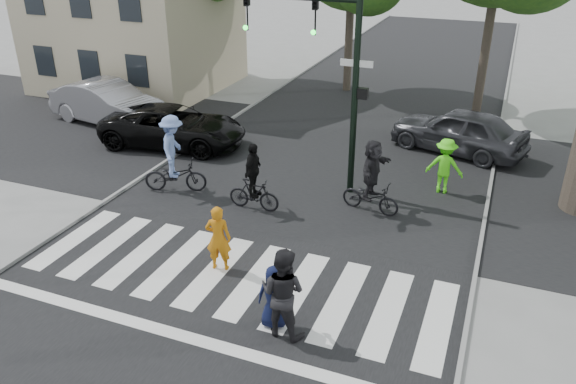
% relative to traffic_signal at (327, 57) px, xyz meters
% --- Properties ---
extents(ground, '(120.00, 120.00, 0.00)m').
position_rel_traffic_signal_xyz_m(ground, '(-0.35, -6.20, -3.90)').
color(ground, gray).
rests_on(ground, ground).
extents(road_stem, '(10.00, 70.00, 0.01)m').
position_rel_traffic_signal_xyz_m(road_stem, '(-0.35, -1.20, -3.90)').
color(road_stem, black).
rests_on(road_stem, ground).
extents(road_cross, '(70.00, 10.00, 0.01)m').
position_rel_traffic_signal_xyz_m(road_cross, '(-0.35, 1.80, -3.89)').
color(road_cross, black).
rests_on(road_cross, ground).
extents(curb_left, '(0.10, 70.00, 0.10)m').
position_rel_traffic_signal_xyz_m(curb_left, '(-5.40, -1.20, -3.85)').
color(curb_left, gray).
rests_on(curb_left, ground).
extents(curb_right, '(0.10, 70.00, 0.10)m').
position_rel_traffic_signal_xyz_m(curb_right, '(4.70, -1.20, -3.85)').
color(curb_right, gray).
rests_on(curb_right, ground).
extents(crosswalk, '(10.00, 3.85, 0.01)m').
position_rel_traffic_signal_xyz_m(crosswalk, '(-0.35, -5.54, -3.89)').
color(crosswalk, silver).
rests_on(crosswalk, ground).
extents(traffic_signal, '(4.45, 0.29, 6.00)m').
position_rel_traffic_signal_xyz_m(traffic_signal, '(0.00, 0.00, 0.00)').
color(traffic_signal, black).
rests_on(traffic_signal, ground).
extents(house, '(8.40, 8.10, 8.82)m').
position_rel_traffic_signal_xyz_m(house, '(-11.85, 7.78, -0.10)').
color(house, tan).
rests_on(house, ground).
extents(pedestrian_woman, '(0.66, 0.52, 1.60)m').
position_rel_traffic_signal_xyz_m(pedestrian_woman, '(-0.81, -5.03, -3.10)').
color(pedestrian_woman, '#BC6D0F').
rests_on(pedestrian_woman, ground).
extents(pedestrian_child, '(0.73, 0.55, 1.34)m').
position_rel_traffic_signal_xyz_m(pedestrian_child, '(1.13, -6.42, -3.23)').
color(pedestrian_child, black).
rests_on(pedestrian_child, ground).
extents(pedestrian_adult, '(0.97, 0.78, 1.87)m').
position_rel_traffic_signal_xyz_m(pedestrian_adult, '(1.38, -6.56, -2.96)').
color(pedestrian_adult, black).
rests_on(pedestrian_adult, ground).
extents(cyclist_left, '(1.94, 1.35, 2.32)m').
position_rel_traffic_signal_xyz_m(cyclist_left, '(-3.96, -1.83, -2.90)').
color(cyclist_left, black).
rests_on(cyclist_left, ground).
extents(cyclist_mid, '(1.48, 0.90, 1.93)m').
position_rel_traffic_signal_xyz_m(cyclist_mid, '(-1.32, -2.05, -3.11)').
color(cyclist_mid, black).
rests_on(cyclist_mid, ground).
extents(cyclist_right, '(1.71, 1.59, 2.08)m').
position_rel_traffic_signal_xyz_m(cyclist_right, '(1.70, -0.99, -2.97)').
color(cyclist_right, black).
rests_on(cyclist_right, ground).
extents(car_suv, '(5.33, 2.97, 1.41)m').
position_rel_traffic_signal_xyz_m(car_suv, '(-6.00, 1.36, -3.20)').
color(car_suv, black).
rests_on(car_suv, ground).
extents(car_silver, '(5.16, 2.47, 1.63)m').
position_rel_traffic_signal_xyz_m(car_silver, '(-9.69, 2.52, -3.08)').
color(car_silver, '#A19FA5').
rests_on(car_silver, ground).
extents(car_grey, '(4.89, 3.03, 1.55)m').
position_rel_traffic_signal_xyz_m(car_grey, '(3.38, 4.42, -3.12)').
color(car_grey, '#333337').
rests_on(car_grey, ground).
extents(bystander_hivis, '(1.09, 0.65, 1.66)m').
position_rel_traffic_signal_xyz_m(bystander_hivis, '(3.37, 0.98, -3.07)').
color(bystander_hivis, '#55FF1B').
rests_on(bystander_hivis, ground).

